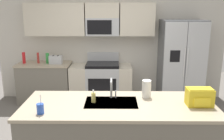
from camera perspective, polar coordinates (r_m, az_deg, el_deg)
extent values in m
cube|color=beige|center=(5.79, -0.27, 6.18)|extent=(5.20, 0.10, 2.60)
cube|color=beige|center=(5.75, -15.73, 11.12)|extent=(0.70, 0.32, 0.70)
cube|color=beige|center=(5.61, -9.25, 11.39)|extent=(0.59, 0.32, 0.70)
cube|color=beige|center=(5.55, 5.77, 11.47)|extent=(0.75, 0.32, 0.70)
cube|color=#B7BABF|center=(5.54, -2.17, 9.87)|extent=(0.72, 0.32, 0.38)
cube|color=black|center=(5.38, -2.90, 9.73)|extent=(0.52, 0.01, 0.30)
cube|color=beige|center=(5.53, -2.21, 13.49)|extent=(0.72, 0.32, 0.32)
cube|color=slate|center=(5.85, -15.02, -2.96)|extent=(1.13, 0.60, 0.86)
cube|color=tan|center=(5.74, -15.31, 1.34)|extent=(1.16, 0.63, 0.04)
cube|color=#B7BABF|center=(5.65, -2.12, -3.20)|extent=(0.72, 0.60, 0.84)
cube|color=black|center=(5.35, -2.27, -3.87)|extent=(0.60, 0.01, 0.36)
cube|color=black|center=(5.53, -2.16, 1.25)|extent=(0.72, 0.60, 0.06)
cube|color=#B7BABF|center=(5.76, -2.05, 3.12)|extent=(0.72, 0.06, 0.20)
cube|color=beige|center=(5.70, -7.56, -3.16)|extent=(0.36, 0.60, 0.84)
cube|color=beige|center=(5.65, 2.97, -3.21)|extent=(0.28, 0.60, 0.84)
cube|color=#4C4F54|center=(5.65, 15.39, 1.60)|extent=(0.90, 0.70, 1.85)
cube|color=#B7BABF|center=(5.24, 14.02, 0.74)|extent=(0.44, 0.04, 1.81)
cube|color=#B7BABF|center=(5.37, 18.69, 0.71)|extent=(0.44, 0.04, 1.81)
cylinder|color=silver|center=(5.25, 16.22, 1.63)|extent=(0.02, 0.02, 0.60)
cylinder|color=silver|center=(5.26, 16.85, 1.62)|extent=(0.02, 0.02, 0.60)
cube|color=black|center=(5.18, 14.22, 3.07)|extent=(0.20, 0.00, 0.24)
cube|color=slate|center=(3.44, 1.52, -15.00)|extent=(2.43, 0.96, 0.86)
cube|color=tan|center=(3.25, 1.57, -8.05)|extent=(2.47, 1.00, 0.04)
cube|color=#B7BABF|center=(3.29, -0.20, -7.64)|extent=(0.68, 0.44, 0.03)
cube|color=#B7BABF|center=(5.60, -12.73, 2.33)|extent=(0.28, 0.16, 0.18)
cube|color=black|center=(5.59, -13.28, 3.21)|extent=(0.03, 0.11, 0.01)
cube|color=black|center=(5.57, -12.28, 3.22)|extent=(0.03, 0.11, 0.01)
cylinder|color=#B2332D|center=(5.74, -16.54, 2.67)|extent=(0.05, 0.05, 0.23)
cylinder|color=red|center=(5.82, -19.52, 2.64)|extent=(0.07, 0.07, 0.25)
cylinder|color=green|center=(5.67, -14.54, 2.62)|extent=(0.07, 0.07, 0.23)
cylinder|color=#B7BABF|center=(3.40, -0.17, -4.14)|extent=(0.03, 0.03, 0.28)
cylinder|color=#B7BABF|center=(3.26, -0.19, -2.53)|extent=(0.02, 0.20, 0.02)
cylinder|color=#B7BABF|center=(3.43, 0.84, -5.57)|extent=(0.02, 0.02, 0.10)
cylinder|color=blue|center=(3.05, -16.08, -8.52)|extent=(0.08, 0.08, 0.12)
cylinder|color=white|center=(3.00, -16.01, -6.58)|extent=(0.01, 0.03, 0.14)
cylinder|color=#D8CC66|center=(3.27, -4.27, -6.30)|extent=(0.06, 0.06, 0.13)
cylinder|color=white|center=(3.24, -4.30, -4.89)|extent=(0.02, 0.02, 0.04)
cylinder|color=white|center=(3.46, 7.90, -4.28)|extent=(0.12, 0.12, 0.24)
cube|color=yellow|center=(3.34, 19.37, -5.85)|extent=(0.32, 0.20, 0.22)
cube|color=gold|center=(3.29, 19.63, -4.25)|extent=(0.30, 0.14, 0.03)
cube|color=yellow|center=(3.26, 19.91, -6.97)|extent=(0.20, 0.03, 0.11)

